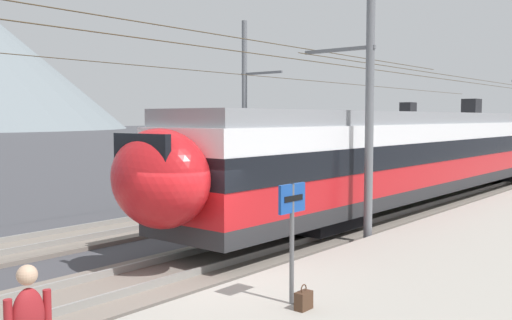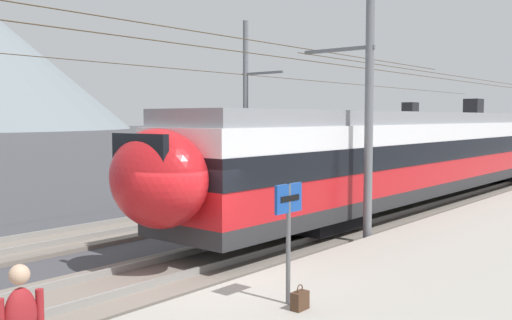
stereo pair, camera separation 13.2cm
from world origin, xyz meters
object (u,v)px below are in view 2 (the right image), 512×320
at_px(train_far_track, 374,144).
at_px(platform_sign, 288,216).
at_px(train_near_platform, 430,151).
at_px(catenary_mast_mid, 364,102).
at_px(handbag_near_sign, 300,300).
at_px(catenary_mast_far_side, 248,107).

height_order(train_far_track, platform_sign, train_far_track).
distance_m(train_near_platform, catenary_mast_mid, 9.22).
bearing_deg(train_near_platform, handbag_near_sign, -164.19).
bearing_deg(platform_sign, catenary_mast_far_side, 43.59).
height_order(train_near_platform, catenary_mast_mid, catenary_mast_mid).
relative_size(train_near_platform, train_far_track, 1.17).
bearing_deg(platform_sign, handbag_near_sign, -108.77).
bearing_deg(train_far_track, platform_sign, -155.28).
bearing_deg(catenary_mast_mid, catenary_mast_far_side, 59.64).
bearing_deg(platform_sign, train_near_platform, 14.75).
bearing_deg(catenary_mast_mid, train_near_platform, 11.93).
height_order(catenary_mast_mid, catenary_mast_far_side, catenary_mast_far_side).
bearing_deg(train_near_platform, catenary_mast_far_side, 118.09).
xyz_separation_m(train_near_platform, platform_sign, (-15.16, -3.99, -0.29)).
bearing_deg(train_far_track, train_near_platform, -132.03).
bearing_deg(train_far_track, handbag_near_sign, -154.61).
xyz_separation_m(train_far_track, handbag_near_sign, (-19.87, -9.43, -1.68)).
distance_m(train_near_platform, handbag_near_sign, 15.96).
xyz_separation_m(catenary_mast_mid, catenary_mast_far_side, (5.15, 8.79, 0.04)).
relative_size(catenary_mast_mid, catenary_mast_far_side, 1.00).
bearing_deg(train_near_platform, train_far_track, 47.97).
bearing_deg(handbag_near_sign, catenary_mast_mid, 20.92).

